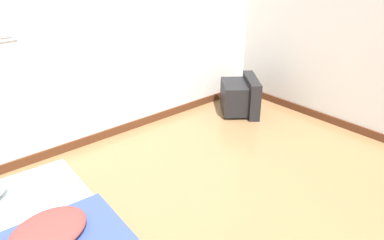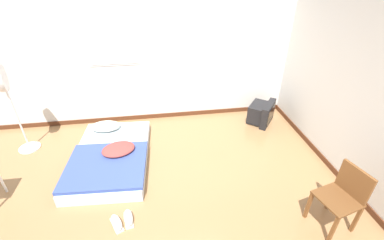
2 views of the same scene
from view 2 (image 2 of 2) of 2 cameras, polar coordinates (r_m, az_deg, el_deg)
name	(u,v)px [view 2 (image 2 of 2)]	position (r m, az deg, el deg)	size (l,w,h in m)	color
ground_plane	(155,217)	(3.56, -8.24, -20.50)	(20.00, 20.00, 0.00)	#997047
wall_back	(146,58)	(4.99, -10.26, 13.45)	(7.97, 0.08, 2.60)	silver
mattress_bed	(111,155)	(4.42, -17.59, -7.51)	(1.27, 1.89, 0.32)	silver
crt_tv	(262,113)	(5.37, 15.24, 1.57)	(0.66, 0.68, 0.44)	black
wooden_chair	(344,194)	(3.58, 30.74, -13.88)	(0.51, 0.51, 0.84)	brown
sneaker_pair	(122,220)	(3.54, -15.19, -20.71)	(0.32, 0.33, 0.10)	silver
standing_fan	(6,91)	(4.90, -35.97, 5.28)	(0.35, 0.44, 1.55)	silver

